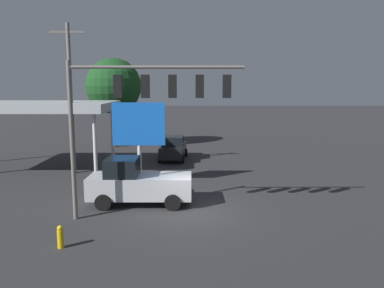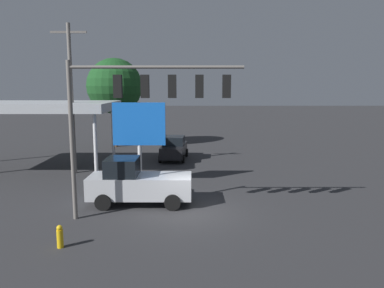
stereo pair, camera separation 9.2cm
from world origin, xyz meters
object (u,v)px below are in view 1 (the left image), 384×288
object	(u,v)px
price_sign	(139,127)
sedan_far	(173,148)
fire_hydrant	(61,237)
traffic_signal_assembly	(144,98)
pickup_parked	(137,183)
street_tree	(114,86)
utility_pole	(71,96)

from	to	relation	value
price_sign	sedan_far	bearing A→B (deg)	-101.56
sedan_far	fire_hydrant	size ratio (longest dim) A/B	5.14
traffic_signal_assembly	fire_hydrant	size ratio (longest dim) A/B	8.70
traffic_signal_assembly	pickup_parked	xyz separation A→B (m)	(0.69, -2.13, -4.35)
street_tree	sedan_far	bearing A→B (deg)	132.58
sedan_far	street_tree	bearing A→B (deg)	-132.95
utility_pole	street_tree	size ratio (longest dim) A/B	1.16
utility_pole	price_sign	xyz separation A→B (m)	(-5.01, 3.35, -1.74)
pickup_parked	street_tree	distance (m)	19.71
pickup_parked	fire_hydrant	bearing A→B (deg)	68.13
pickup_parked	fire_hydrant	size ratio (longest dim) A/B	5.92
sedan_far	utility_pole	bearing A→B (deg)	-49.46
utility_pole	sedan_far	size ratio (longest dim) A/B	2.24
price_sign	fire_hydrant	size ratio (longest dim) A/B	5.72
utility_pole	fire_hydrant	world-z (taller)	utility_pole
sedan_far	pickup_parked	bearing A→B (deg)	-1.94
utility_pole	sedan_far	xyz separation A→B (m)	(-6.69, -4.88, -4.40)
street_tree	fire_hydrant	size ratio (longest dim) A/B	9.91
sedan_far	street_tree	size ratio (longest dim) A/B	0.52
utility_pole	fire_hydrant	distance (m)	13.60
utility_pole	price_sign	world-z (taller)	utility_pole
street_tree	traffic_signal_assembly	bearing A→B (deg)	104.75
pickup_parked	sedan_far	world-z (taller)	pickup_parked
pickup_parked	fire_hydrant	world-z (taller)	pickup_parked
price_sign	fire_hydrant	distance (m)	9.64
utility_pole	sedan_far	bearing A→B (deg)	-143.93
utility_pole	pickup_parked	distance (m)	9.79
pickup_parked	sedan_far	distance (m)	11.96
fire_hydrant	street_tree	bearing A→B (deg)	-83.77
price_sign	fire_hydrant	bearing A→B (deg)	78.60
traffic_signal_assembly	fire_hydrant	xyz separation A→B (m)	(2.84, 3.14, -5.02)
street_tree	fire_hydrant	distance (m)	24.54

